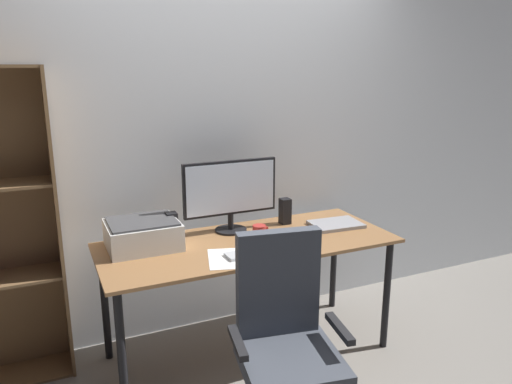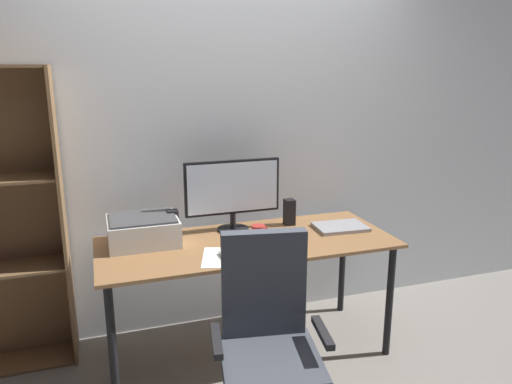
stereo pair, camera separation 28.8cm
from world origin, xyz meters
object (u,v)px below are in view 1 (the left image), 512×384
Objects in this scene: mouse at (286,245)px; speaker_right at (285,211)px; monitor at (230,191)px; coffee_mug at (259,233)px; speaker_left at (172,226)px; desk at (248,253)px; keyboard at (252,253)px; printer at (143,234)px; office_chair at (286,352)px; laptop at (336,224)px.

mouse is 0.45m from speaker_right.
monitor reaches higher than mouse.
speaker_right reaches higher than mouse.
coffee_mug is 0.56× the size of speaker_left.
desk is 10.27× the size of speaker_left.
coffee_mug is (0.09, -0.23, -0.21)m from monitor.
keyboard reaches higher than desk.
coffee_mug is at bearing 52.33° from keyboard.
monitor reaches higher than speaker_left.
mouse is at bearing -25.16° from printer.
mouse is 0.68m from office_chair.
office_chair reaches higher than speaker_right.
coffee_mug reaches higher than keyboard.
coffee_mug reaches higher than mouse.
office_chair is at bearing -105.29° from coffee_mug.
monitor is at bearing 5.87° from printer.
monitor is 0.73m from laptop.
keyboard is at bearing -95.95° from monitor.
speaker_right is at bearing -1.18° from monitor.
speaker_right is 0.17× the size of office_chair.
speaker_right is (0.35, 0.21, 0.16)m from desk.
monitor is at bearing 81.96° from keyboard.
laptop is at bearing -16.04° from monitor.
desk is 1.73× the size of office_chair.
keyboard is at bearing -50.74° from speaker_left.
laptop is 0.32× the size of office_chair.
keyboard is 0.61m from office_chair.
keyboard is at bearing -157.91° from laptop.
monitor is at bearing 106.49° from mouse.
mouse is at bearing -116.66° from speaker_right.
speaker_right reaches higher than printer.
speaker_left is at bearing 174.07° from laptop.
keyboard is 0.74m from laptop.
speaker_left is at bearing 127.17° from keyboard.
desk is at bearing 89.97° from office_chair.
office_chair is at bearing -62.92° from printer.
speaker_left is 0.42× the size of printer.
office_chair is at bearing -98.74° from keyboard.
speaker_right is at bearing 42.07° from keyboard.
mouse is at bearing 1.24° from keyboard.
laptop is 1.12m from office_chair.
printer is 0.40× the size of office_chair.
speaker_left is 0.17× the size of office_chair.
monitor is at bearing 167.94° from laptop.
desk is 2.89× the size of monitor.
printer is at bearing -176.96° from speaker_right.
coffee_mug is at bearing -171.87° from laptop.
coffee_mug is (-0.09, 0.18, 0.03)m from mouse.
speaker_right is at bearing 30.56° from desk.
coffee_mug is (0.13, 0.19, 0.04)m from keyboard.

